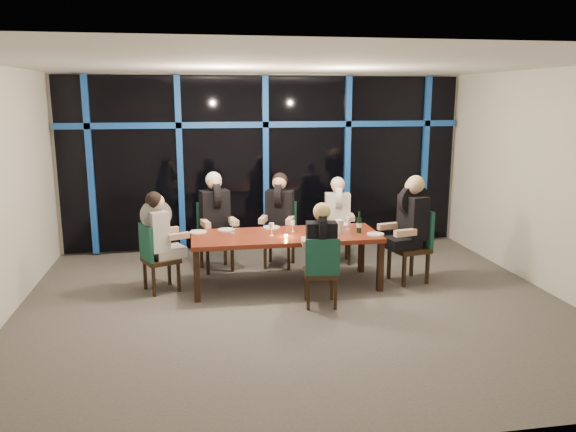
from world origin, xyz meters
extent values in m
plane|color=#5F5953|center=(0.00, 0.00, 0.00)|extent=(7.00, 7.00, 0.00)
cube|color=silver|center=(0.00, 3.00, 1.50)|extent=(7.00, 0.04, 3.00)
cube|color=silver|center=(0.00, -3.00, 1.50)|extent=(7.00, 0.04, 3.00)
cube|color=silver|center=(3.50, 0.00, 1.50)|extent=(0.04, 6.00, 3.00)
cube|color=white|center=(0.00, 0.00, 3.00)|extent=(7.00, 6.00, 0.04)
cube|color=black|center=(0.00, 2.94, 1.50)|extent=(6.86, 0.04, 2.94)
cube|color=#1549A9|center=(-2.90, 2.89, 1.50)|extent=(0.10, 0.10, 2.94)
cube|color=#1549A9|center=(-1.45, 2.89, 1.50)|extent=(0.10, 0.10, 2.94)
cube|color=#1549A9|center=(0.00, 2.89, 1.50)|extent=(0.10, 0.10, 2.94)
cube|color=#1549A9|center=(1.45, 2.89, 1.50)|extent=(0.10, 0.10, 2.94)
cube|color=#1549A9|center=(2.90, 2.89, 1.50)|extent=(0.10, 0.10, 2.94)
cube|color=#1549A9|center=(0.00, 2.89, 2.16)|extent=(6.86, 0.10, 0.10)
cube|color=#FF2D14|center=(1.10, 3.25, 2.15)|extent=(0.60, 0.05, 0.35)
cube|color=maroon|center=(0.00, 0.80, 0.72)|extent=(2.60, 1.00, 0.06)
cube|color=black|center=(-1.24, 0.36, 0.34)|extent=(0.08, 0.08, 0.69)
cube|color=black|center=(1.24, 0.36, 0.34)|extent=(0.08, 0.08, 0.69)
cube|color=black|center=(-1.24, 1.24, 0.34)|extent=(0.08, 0.08, 0.69)
cube|color=black|center=(1.24, 1.24, 0.34)|extent=(0.08, 0.08, 0.69)
cube|color=black|center=(-0.93, 1.72, 0.48)|extent=(0.57, 0.57, 0.06)
cube|color=#19513D|center=(-0.97, 1.92, 0.77)|extent=(0.48, 0.16, 0.53)
cube|color=black|center=(-1.07, 1.49, 0.22)|extent=(0.05, 0.05, 0.45)
cube|color=black|center=(-0.70, 1.57, 0.22)|extent=(0.05, 0.05, 0.45)
cube|color=black|center=(-1.16, 1.86, 0.22)|extent=(0.05, 0.05, 0.45)
cube|color=black|center=(-0.78, 1.94, 0.22)|extent=(0.05, 0.05, 0.45)
cube|color=black|center=(0.06, 1.74, 0.47)|extent=(0.60, 0.60, 0.06)
cube|color=#19513D|center=(0.13, 1.93, 0.75)|extent=(0.46, 0.21, 0.52)
cube|color=black|center=(-0.18, 1.63, 0.22)|extent=(0.05, 0.05, 0.44)
cube|color=black|center=(0.17, 1.50, 0.22)|extent=(0.05, 0.05, 0.44)
cube|color=black|center=(-0.05, 1.98, 0.22)|extent=(0.05, 0.05, 0.44)
cube|color=black|center=(0.30, 1.85, 0.22)|extent=(0.05, 0.05, 0.44)
cube|color=black|center=(1.00, 1.78, 0.44)|extent=(0.50, 0.50, 0.06)
cube|color=#19513D|center=(1.03, 1.98, 0.70)|extent=(0.44, 0.11, 0.49)
cube|color=black|center=(0.80, 1.64, 0.20)|extent=(0.04, 0.04, 0.41)
cube|color=black|center=(1.15, 1.59, 0.20)|extent=(0.04, 0.04, 0.41)
cube|color=black|center=(0.85, 1.98, 0.20)|extent=(0.04, 0.04, 0.41)
cube|color=black|center=(1.20, 1.93, 0.20)|extent=(0.04, 0.04, 0.41)
cube|color=black|center=(-1.72, 0.88, 0.44)|extent=(0.58, 0.58, 0.06)
cube|color=#19513D|center=(-1.90, 0.80, 0.70)|extent=(0.22, 0.42, 0.49)
cube|color=black|center=(-1.49, 0.79, 0.21)|extent=(0.05, 0.05, 0.41)
cube|color=black|center=(-1.62, 1.11, 0.21)|extent=(0.05, 0.05, 0.41)
cube|color=black|center=(-1.81, 0.65, 0.21)|extent=(0.05, 0.05, 0.41)
cube|color=black|center=(-1.95, 0.97, 0.21)|extent=(0.05, 0.05, 0.41)
cube|color=black|center=(1.77, 0.68, 0.49)|extent=(0.58, 0.58, 0.07)
cube|color=#19513D|center=(1.98, 0.73, 0.78)|extent=(0.16, 0.49, 0.54)
cube|color=black|center=(1.54, 0.83, 0.23)|extent=(0.05, 0.05, 0.46)
cube|color=black|center=(1.62, 0.45, 0.23)|extent=(0.05, 0.05, 0.46)
cube|color=black|center=(1.92, 0.92, 0.23)|extent=(0.05, 0.05, 0.46)
cube|color=black|center=(2.00, 0.53, 0.23)|extent=(0.05, 0.05, 0.46)
cube|color=black|center=(0.32, -0.02, 0.43)|extent=(0.47, 0.47, 0.06)
cube|color=#19513D|center=(0.30, -0.20, 0.68)|extent=(0.43, 0.09, 0.47)
cube|color=black|center=(0.50, 0.13, 0.20)|extent=(0.04, 0.04, 0.40)
cube|color=black|center=(0.17, 0.17, 0.20)|extent=(0.04, 0.04, 0.40)
cube|color=black|center=(0.47, -0.20, 0.20)|extent=(0.04, 0.04, 0.40)
cube|color=black|center=(0.13, -0.17, 0.20)|extent=(0.04, 0.04, 0.40)
cube|color=black|center=(-0.90, 1.59, 0.59)|extent=(0.47, 0.52, 0.15)
cube|color=black|center=(-0.94, 1.76, 0.94)|extent=(0.47, 0.34, 0.60)
cylinder|color=black|center=(-0.94, 1.76, 1.17)|extent=(0.20, 0.46, 0.45)
sphere|color=tan|center=(-0.93, 1.74, 1.36)|extent=(0.22, 0.22, 0.22)
sphere|color=silver|center=(-0.94, 1.78, 1.40)|extent=(0.25, 0.25, 0.25)
cube|color=tan|center=(-1.09, 1.46, 0.79)|extent=(0.15, 0.33, 0.09)
cube|color=tan|center=(-0.67, 1.55, 0.79)|extent=(0.15, 0.33, 0.09)
cube|color=black|center=(0.01, 1.62, 0.57)|extent=(0.50, 0.54, 0.15)
cube|color=black|center=(0.07, 1.78, 0.91)|extent=(0.48, 0.38, 0.58)
cylinder|color=black|center=(0.07, 1.78, 1.14)|extent=(0.25, 0.44, 0.44)
sphere|color=tan|center=(0.06, 1.76, 1.33)|extent=(0.22, 0.22, 0.22)
sphere|color=black|center=(0.08, 1.80, 1.36)|extent=(0.24, 0.24, 0.24)
cube|color=tan|center=(-0.21, 1.62, 0.79)|extent=(0.19, 0.32, 0.08)
cube|color=tan|center=(0.18, 1.47, 0.79)|extent=(0.19, 0.32, 0.08)
cube|color=silver|center=(0.98, 1.67, 0.53)|extent=(0.41, 0.45, 0.14)
cube|color=silver|center=(1.01, 1.82, 0.85)|extent=(0.42, 0.29, 0.54)
cylinder|color=silver|center=(1.01, 1.82, 1.07)|extent=(0.16, 0.42, 0.41)
sphere|color=tan|center=(1.00, 1.80, 1.24)|extent=(0.20, 0.20, 0.20)
sphere|color=silver|center=(1.01, 1.84, 1.27)|extent=(0.22, 0.22, 0.22)
cube|color=tan|center=(0.78, 1.62, 0.79)|extent=(0.12, 0.30, 0.08)
cube|color=tan|center=(1.17, 1.56, 0.79)|extent=(0.12, 0.30, 0.08)
cube|color=black|center=(-1.61, 0.92, 0.54)|extent=(0.51, 0.48, 0.14)
cube|color=black|center=(-1.75, 0.86, 0.86)|extent=(0.37, 0.45, 0.55)
cylinder|color=black|center=(-1.75, 0.86, 1.07)|extent=(0.42, 0.25, 0.41)
sphere|color=tan|center=(-1.73, 0.87, 1.25)|extent=(0.21, 0.21, 0.21)
sphere|color=black|center=(-1.77, 0.86, 1.28)|extent=(0.22, 0.22, 0.22)
cube|color=tan|center=(-1.46, 0.77, 0.79)|extent=(0.30, 0.19, 0.08)
cube|color=tan|center=(-1.61, 1.13, 0.79)|extent=(0.30, 0.19, 0.08)
cube|color=black|center=(1.64, 0.66, 0.60)|extent=(0.53, 0.48, 0.15)
cube|color=black|center=(1.81, 0.69, 0.95)|extent=(0.35, 0.48, 0.61)
cylinder|color=black|center=(1.81, 0.69, 1.19)|extent=(0.47, 0.20, 0.46)
sphere|color=tan|center=(1.79, 0.69, 1.39)|extent=(0.23, 0.23, 0.23)
sphere|color=tan|center=(1.84, 0.70, 1.42)|extent=(0.25, 0.25, 0.25)
cube|color=tan|center=(1.51, 0.85, 0.79)|extent=(0.34, 0.15, 0.09)
cube|color=tan|center=(1.61, 0.43, 0.79)|extent=(0.34, 0.15, 0.09)
cube|color=black|center=(0.33, 0.10, 0.52)|extent=(0.38, 0.43, 0.13)
cube|color=black|center=(0.31, -0.05, 0.83)|extent=(0.40, 0.27, 0.53)
cylinder|color=black|center=(0.31, -0.05, 1.04)|extent=(0.14, 0.40, 0.40)
sphere|color=tan|center=(0.31, -0.03, 1.21)|extent=(0.20, 0.20, 0.20)
sphere|color=tan|center=(0.31, -0.07, 1.24)|extent=(0.22, 0.22, 0.22)
cube|color=tan|center=(0.53, 0.15, 0.79)|extent=(0.11, 0.29, 0.08)
cube|color=tan|center=(0.15, 0.19, 0.79)|extent=(0.11, 0.29, 0.08)
cylinder|color=white|center=(-0.80, 1.17, 0.76)|extent=(0.24, 0.24, 0.01)
cylinder|color=white|center=(-0.14, 1.21, 0.76)|extent=(0.24, 0.24, 0.01)
cylinder|color=white|center=(0.92, 1.23, 0.76)|extent=(0.24, 0.24, 0.01)
cylinder|color=white|center=(-1.20, 1.10, 0.76)|extent=(0.24, 0.24, 0.01)
cylinder|color=white|center=(1.22, 0.56, 0.76)|extent=(0.24, 0.24, 0.01)
cylinder|color=white|center=(0.38, 0.54, 0.76)|extent=(0.24, 0.24, 0.01)
cylinder|color=black|center=(1.03, 0.70, 0.86)|extent=(0.07, 0.07, 0.22)
cylinder|color=black|center=(1.03, 0.70, 1.01)|extent=(0.03, 0.03, 0.08)
cylinder|color=silver|center=(1.03, 0.70, 0.86)|extent=(0.07, 0.07, 0.06)
cylinder|color=silver|center=(0.74, 0.70, 0.85)|extent=(0.11, 0.11, 0.20)
cylinder|color=silver|center=(0.80, 0.70, 0.87)|extent=(0.02, 0.02, 0.14)
cylinder|color=#F8A54A|center=(-0.02, 0.66, 0.76)|extent=(0.05, 0.05, 0.03)
cylinder|color=white|center=(-0.21, 0.75, 0.75)|extent=(0.07, 0.07, 0.01)
cylinder|color=white|center=(-0.21, 0.75, 0.81)|extent=(0.01, 0.01, 0.10)
cylinder|color=white|center=(-0.21, 0.75, 0.89)|extent=(0.07, 0.07, 0.07)
cylinder|color=silver|center=(0.13, 0.94, 0.75)|extent=(0.06, 0.06, 0.01)
cylinder|color=silver|center=(0.13, 0.94, 0.80)|extent=(0.01, 0.01, 0.09)
cylinder|color=silver|center=(0.13, 0.94, 0.88)|extent=(0.06, 0.06, 0.06)
cylinder|color=silver|center=(0.54, 0.77, 0.75)|extent=(0.07, 0.07, 0.01)
cylinder|color=silver|center=(0.54, 0.77, 0.81)|extent=(0.01, 0.01, 0.11)
cylinder|color=silver|center=(0.54, 0.77, 0.91)|extent=(0.08, 0.08, 0.08)
cylinder|color=silver|center=(-0.72, 0.99, 0.75)|extent=(0.07, 0.07, 0.01)
cylinder|color=silver|center=(-0.72, 0.99, 0.81)|extent=(0.01, 0.01, 0.11)
cylinder|color=silver|center=(-0.72, 0.99, 0.90)|extent=(0.07, 0.07, 0.08)
cylinder|color=white|center=(0.94, 0.93, 0.75)|extent=(0.06, 0.06, 0.01)
cylinder|color=white|center=(0.94, 0.93, 0.81)|extent=(0.01, 0.01, 0.10)
cylinder|color=white|center=(0.94, 0.93, 0.89)|extent=(0.07, 0.07, 0.07)
camera|label=1|loc=(-1.24, -6.68, 2.62)|focal=35.00mm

